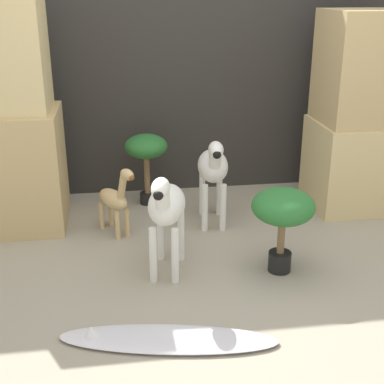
% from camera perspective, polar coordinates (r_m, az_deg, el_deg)
% --- Properties ---
extents(ground_plane, '(14.00, 14.00, 0.00)m').
position_cam_1_polar(ground_plane, '(2.93, 3.38, -11.07)').
color(ground_plane, '#9E937F').
extents(wall_back, '(6.40, 0.08, 2.20)m').
position_cam_1_polar(wall_back, '(4.17, -1.04, 14.88)').
color(wall_back, '#2D2B28').
rests_on(wall_back, ground_plane).
extents(rock_pillar_left, '(0.61, 0.58, 1.50)m').
position_cam_1_polar(rock_pillar_left, '(3.72, -18.69, 6.63)').
color(rock_pillar_left, tan).
rests_on(rock_pillar_left, ground_plane).
extents(rock_pillar_right, '(0.61, 0.58, 1.41)m').
position_cam_1_polar(rock_pillar_right, '(4.04, 17.40, 7.70)').
color(rock_pillar_right, '#DBC184').
rests_on(rock_pillar_right, ground_plane).
extents(zebra_right, '(0.24, 0.51, 0.64)m').
position_cam_1_polar(zebra_right, '(3.61, 2.27, 2.58)').
color(zebra_right, white).
rests_on(zebra_right, ground_plane).
extents(zebra_left, '(0.29, 0.51, 0.64)m').
position_cam_1_polar(zebra_left, '(2.97, -2.78, -1.64)').
color(zebra_left, white).
rests_on(zebra_left, ground_plane).
extents(giraffe_figurine, '(0.28, 0.39, 0.50)m').
position_cam_1_polar(giraffe_figurine, '(3.54, -8.19, -0.67)').
color(giraffe_figurine, tan).
rests_on(giraffe_figurine, ground_plane).
extents(potted_palm_front, '(0.32, 0.32, 0.54)m').
position_cam_1_polar(potted_palm_front, '(3.96, -4.90, 4.45)').
color(potted_palm_front, black).
rests_on(potted_palm_front, ground_plane).
extents(potted_palm_back, '(0.36, 0.36, 0.50)m').
position_cam_1_polar(potted_palm_back, '(3.04, 9.67, -2.03)').
color(potted_palm_back, black).
rests_on(potted_palm_back, ground_plane).
extents(surfboard, '(1.06, 0.41, 0.07)m').
position_cam_1_polar(surfboard, '(2.59, -2.81, -15.37)').
color(surfboard, silver).
rests_on(surfboard, ground_plane).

